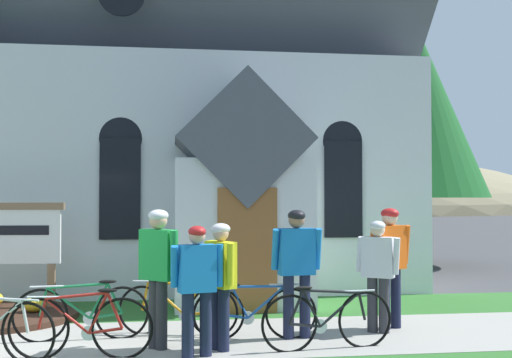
# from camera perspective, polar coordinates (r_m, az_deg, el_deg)

# --- Properties ---
(ground) EXTENTS (140.00, 140.00, 0.00)m
(ground) POSITION_cam_1_polar(r_m,az_deg,el_deg) (11.55, -19.28, -11.24)
(ground) COLOR #3D3D3F
(sidewalk_slab) EXTENTS (32.00, 2.47, 0.01)m
(sidewalk_slab) POSITION_cam_1_polar(r_m,az_deg,el_deg) (8.98, -14.01, -14.07)
(sidewalk_slab) COLOR #99968E
(sidewalk_slab) RESTS_ON ground
(church_lawn) EXTENTS (24.00, 2.10, 0.01)m
(church_lawn) POSITION_cam_1_polar(r_m,az_deg,el_deg) (11.21, -12.70, -11.57)
(church_lawn) COLOR #2D6628
(church_lawn) RESTS_ON ground
(church_building) EXTENTS (12.80, 10.09, 12.73)m
(church_building) POSITION_cam_1_polar(r_m,az_deg,el_deg) (16.09, -13.05, 7.61)
(church_building) COLOR silver
(church_building) RESTS_ON ground
(church_sign) EXTENTS (1.96, 0.28, 1.85)m
(church_sign) POSITION_cam_1_polar(r_m,az_deg,el_deg) (11.44, -21.77, -5.03)
(church_sign) COLOR #7F6047
(church_sign) RESTS_ON ground
(bicycle_blue) EXTENTS (1.70, 0.16, 0.79)m
(bicycle_blue) POSITION_cam_1_polar(r_m,az_deg,el_deg) (8.80, -0.15, -11.95)
(bicycle_blue) COLOR black
(bicycle_blue) RESTS_ON ground
(bicycle_yellow) EXTENTS (1.69, 0.49, 0.79)m
(bicycle_yellow) POSITION_cam_1_polar(r_m,az_deg,el_deg) (9.11, -7.06, -11.60)
(bicycle_yellow) COLOR black
(bicycle_yellow) RESTS_ON ground
(bicycle_black) EXTENTS (1.81, 0.16, 0.83)m
(bicycle_black) POSITION_cam_1_polar(r_m,az_deg,el_deg) (9.03, -15.47, -11.56)
(bicycle_black) COLOR black
(bicycle_black) RESTS_ON ground
(bicycle_silver) EXTENTS (1.75, 0.24, 0.86)m
(bicycle_silver) POSITION_cam_1_polar(r_m,az_deg,el_deg) (8.06, -15.56, -12.72)
(bicycle_silver) COLOR black
(bicycle_silver) RESTS_ON ground
(bicycle_orange) EXTENTS (1.76, 0.26, 0.84)m
(bicycle_orange) POSITION_cam_1_polar(r_m,az_deg,el_deg) (8.26, 6.47, -12.54)
(bicycle_orange) COLOR black
(bicycle_orange) RESTS_ON ground
(cyclist_in_red_jersey) EXTENTS (0.39, 0.69, 1.61)m
(cyclist_in_red_jersey) POSITION_cam_1_polar(r_m,az_deg,el_deg) (8.08, -3.23, -8.82)
(cyclist_in_red_jersey) COLOR #191E38
(cyclist_in_red_jersey) RESTS_ON ground
(cyclist_in_yellow_jersey) EXTENTS (0.69, 0.31, 1.77)m
(cyclist_in_yellow_jersey) POSITION_cam_1_polar(r_m,az_deg,el_deg) (8.73, 3.70, -7.52)
(cyclist_in_yellow_jersey) COLOR #191E38
(cyclist_in_yellow_jersey) RESTS_ON ground
(cyclist_in_green_jersey) EXTENTS (0.50, 0.56, 1.60)m
(cyclist_in_green_jersey) POSITION_cam_1_polar(r_m,az_deg,el_deg) (9.26, 10.99, -7.91)
(cyclist_in_green_jersey) COLOR #2D2D33
(cyclist_in_green_jersey) RESTS_ON ground
(cyclist_in_orange_jersey) EXTENTS (0.50, 0.65, 1.79)m
(cyclist_in_orange_jersey) POSITION_cam_1_polar(r_m,az_deg,el_deg) (8.22, -8.86, -7.78)
(cyclist_in_orange_jersey) COLOR #2D2D33
(cyclist_in_orange_jersey) RESTS_ON ground
(cyclist_in_white_jersey) EXTENTS (0.64, 0.31, 1.59)m
(cyclist_in_white_jersey) POSITION_cam_1_polar(r_m,az_deg,el_deg) (7.77, -5.37, -9.20)
(cyclist_in_white_jersey) COLOR #191E38
(cyclist_in_white_jersey) RESTS_ON ground
(cyclist_in_blue_jersey) EXTENTS (0.66, 0.40, 1.78)m
(cyclist_in_blue_jersey) POSITION_cam_1_polar(r_m,az_deg,el_deg) (9.55, 12.06, -6.92)
(cyclist_in_blue_jersey) COLOR #191E38
(cyclist_in_blue_jersey) RESTS_ON ground
(roadside_conifer) EXTENTS (4.00, 4.00, 6.89)m
(roadside_conifer) POSITION_cam_1_polar(r_m,az_deg,el_deg) (18.74, 14.41, 5.93)
(roadside_conifer) COLOR #4C3823
(roadside_conifer) RESTS_ON ground
(distant_hill) EXTENTS (99.36, 48.53, 17.04)m
(distant_hill) POSITION_cam_1_polar(r_m,az_deg,el_deg) (81.06, -5.04, -3.01)
(distant_hill) COLOR #847A5B
(distant_hill) RESTS_ON ground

